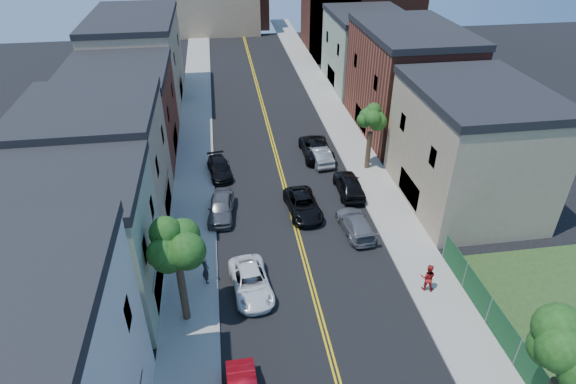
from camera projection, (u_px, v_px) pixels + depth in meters
name	position (u px, v px, depth m)	size (l,w,h in m)	color
sidewalk_left	(194.00, 133.00, 50.06)	(3.20, 100.00, 0.15)	gray
sidewalk_right	(340.00, 123.00, 52.03)	(3.20, 100.00, 0.15)	gray
curb_left	(211.00, 132.00, 50.28)	(0.30, 100.00, 0.15)	gray
curb_right	(325.00, 124.00, 51.81)	(0.30, 100.00, 0.15)	gray
bldg_left_palegrn	(71.00, 252.00, 27.03)	(9.00, 8.00, 8.50)	gray
bldg_left_tan_near	(99.00, 170.00, 34.40)	(9.00, 10.00, 9.00)	#998466
bldg_left_brick	(122.00, 117.00, 43.85)	(9.00, 12.00, 8.00)	brown
bldg_left_tan_far	(138.00, 63.00, 55.13)	(9.00, 16.00, 9.50)	#998466
bldg_right_tan	(469.00, 150.00, 37.07)	(9.00, 12.00, 9.00)	#998466
bldg_right_brick	(406.00, 83.00, 48.48)	(9.00, 14.00, 10.00)	brown
bldg_right_palegrn	(366.00, 52.00, 60.57)	(9.00, 12.00, 8.50)	gray
church	(355.00, 3.00, 71.83)	(16.20, 14.20, 22.60)	#4C2319
fence_right	(502.00, 331.00, 26.23)	(0.04, 15.00, 1.90)	#143F1E
tree_left_mid	(174.00, 231.00, 24.88)	(5.20, 5.20, 9.29)	#34261A
tree_right_far	(373.00, 110.00, 40.65)	(4.40, 4.40, 8.03)	#34261A
white_pickup	(251.00, 282.00, 30.05)	(2.31, 5.01, 1.39)	white
grey_car_left	(221.00, 207.00, 36.97)	(1.90, 4.73, 1.61)	#4E5055
black_car_left	(219.00, 169.00, 42.43)	(1.82, 4.48, 1.30)	black
grey_car_right	(356.00, 224.00, 35.31)	(1.95, 4.81, 1.40)	slate
black_car_right	(349.00, 185.00, 39.75)	(1.97, 4.91, 1.67)	black
silver_car_right	(319.00, 154.00, 44.51)	(1.62, 4.64, 1.53)	#9DA1A4
dark_car_right_far	(316.00, 147.00, 45.60)	(2.68, 5.82, 1.62)	black
black_suv_lane	(303.00, 205.00, 37.40)	(2.35, 5.11, 1.42)	black
pedestrian_left	(206.00, 270.00, 30.39)	(0.70, 0.46, 1.91)	#222329
pedestrian_right	(428.00, 277.00, 29.83)	(0.93, 0.73, 1.92)	#AD1B1A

